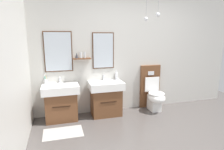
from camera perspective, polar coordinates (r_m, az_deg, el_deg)
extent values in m
cube|color=beige|center=(4.48, 7.06, 6.30)|extent=(4.78, 0.12, 2.55)
cube|color=#4C301E|center=(4.05, -15.53, 6.62)|extent=(0.56, 0.02, 0.81)
cube|color=silver|center=(4.04, -15.53, 6.61)|extent=(0.52, 0.01, 0.77)
cube|color=#4C301E|center=(4.17, -2.60, 7.16)|extent=(0.47, 0.02, 0.76)
cube|color=silver|center=(4.16, -2.57, 7.15)|extent=(0.43, 0.01, 0.72)
cube|color=brown|center=(4.03, -8.78, 4.80)|extent=(0.36, 0.14, 0.02)
cone|color=#333338|center=(4.01, -10.35, 5.66)|extent=(0.07, 0.07, 0.11)
cylinder|color=silver|center=(4.01, -9.16, 5.79)|extent=(0.05, 0.05, 0.12)
cylinder|color=silver|center=(4.02, -8.04, 5.85)|extent=(0.05, 0.05, 0.12)
cylinder|color=gray|center=(4.17, 13.53, 20.39)|extent=(0.01, 0.01, 0.41)
sphere|color=silver|center=(4.14, 13.35, 16.89)|extent=(0.09, 0.09, 0.09)
cylinder|color=gray|center=(4.19, 10.08, 19.93)|extent=(0.01, 0.01, 0.49)
sphere|color=silver|center=(4.16, 9.93, 15.91)|extent=(0.09, 0.09, 0.09)
cube|color=beige|center=(2.39, -29.92, 0.01)|extent=(0.12, 3.78, 2.55)
cube|color=#9E9993|center=(3.65, -14.15, -16.17)|extent=(0.68, 0.44, 0.01)
cube|color=brown|center=(4.09, -14.66, -8.79)|extent=(0.61, 0.45, 0.57)
cube|color=black|center=(3.85, -14.62, -9.01)|extent=(0.34, 0.01, 0.02)
cube|color=white|center=(3.98, -14.93, -3.89)|extent=(0.71, 0.50, 0.15)
cube|color=silver|center=(3.93, -14.97, -3.13)|extent=(0.44, 0.28, 0.03)
cylinder|color=silver|center=(4.14, -15.09, -1.40)|extent=(0.03, 0.03, 0.11)
cylinder|color=silver|center=(4.07, -15.11, -0.91)|extent=(0.02, 0.11, 0.02)
cube|color=brown|center=(4.20, -1.81, -7.84)|extent=(0.61, 0.45, 0.57)
cube|color=black|center=(3.97, -1.00, -7.99)|extent=(0.34, 0.01, 0.02)
cube|color=white|center=(4.09, -1.84, -3.05)|extent=(0.71, 0.50, 0.15)
cube|color=silver|center=(4.05, -1.75, -2.31)|extent=(0.44, 0.28, 0.03)
cylinder|color=silver|center=(4.25, -2.52, -0.66)|extent=(0.03, 0.03, 0.11)
cylinder|color=silver|center=(4.19, -2.35, -0.17)|extent=(0.02, 0.11, 0.02)
cube|color=brown|center=(4.69, 10.96, -3.19)|extent=(0.48, 0.10, 1.00)
cube|color=silver|center=(4.57, 11.42, 0.52)|extent=(0.15, 0.01, 0.09)
cube|color=white|center=(4.56, 12.30, -8.02)|extent=(0.22, 0.30, 0.34)
ellipsoid|color=white|center=(4.45, 12.87, -6.53)|extent=(0.37, 0.46, 0.24)
torus|color=white|center=(4.42, 12.93, -5.36)|extent=(0.35, 0.35, 0.04)
cube|color=white|center=(4.56, 11.70, -2.67)|extent=(0.35, 0.03, 0.33)
cylinder|color=silver|center=(4.12, -18.89, -1.80)|extent=(0.07, 0.07, 0.09)
cylinder|color=yellow|center=(4.10, -18.78, -0.99)|extent=(0.02, 0.02, 0.18)
cube|color=white|center=(4.08, -18.91, 0.19)|extent=(0.01, 0.02, 0.03)
cylinder|color=#2D84DB|center=(4.12, -19.02, -1.11)|extent=(0.02, 0.03, 0.15)
cube|color=white|center=(4.12, -19.19, -0.04)|extent=(0.02, 0.02, 0.03)
cylinder|color=#33B266|center=(4.10, -19.11, -1.17)|extent=(0.01, 0.04, 0.15)
cube|color=white|center=(4.07, -19.20, -0.14)|extent=(0.01, 0.02, 0.03)
cylinder|color=white|center=(4.30, 1.24, -0.19)|extent=(0.06, 0.06, 0.16)
cylinder|color=silver|center=(4.28, 1.24, 1.07)|extent=(0.02, 0.02, 0.04)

